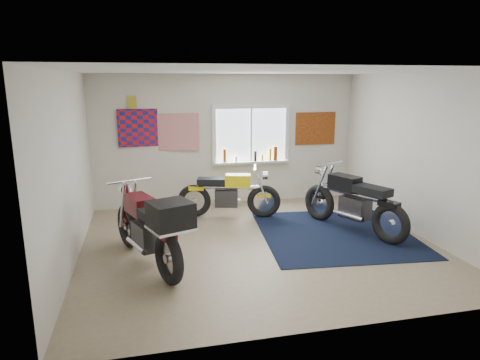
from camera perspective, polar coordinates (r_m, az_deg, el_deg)
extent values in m
plane|color=#9E896B|center=(6.94, 2.48, -8.56)|extent=(5.50, 5.50, 0.00)
plane|color=white|center=(6.45, 2.72, 14.33)|extent=(5.50, 5.50, 0.00)
plane|color=silver|center=(8.97, -1.69, 5.33)|extent=(5.50, 0.00, 5.50)
plane|color=silver|center=(4.27, 11.59, -3.60)|extent=(5.50, 0.00, 5.50)
plane|color=silver|center=(6.41, -21.83, 1.28)|extent=(0.00, 5.00, 5.00)
plane|color=silver|center=(7.76, 22.60, 3.12)|extent=(0.00, 5.00, 5.00)
cube|color=black|center=(7.56, 12.63, -6.98)|extent=(2.74, 2.83, 0.01)
cube|color=white|center=(9.05, 1.45, 6.04)|extent=(1.50, 0.02, 1.10)
cube|color=white|center=(8.98, 1.49, 9.77)|extent=(1.66, 0.06, 0.08)
cube|color=white|center=(9.13, 1.45, 2.35)|extent=(1.66, 0.06, 0.08)
cube|color=white|center=(8.87, -3.50, 5.88)|extent=(0.08, 0.06, 1.10)
cube|color=white|center=(9.26, 6.24, 6.13)|extent=(0.08, 0.06, 1.10)
cube|color=white|center=(9.04, 1.47, 6.03)|extent=(0.04, 0.06, 1.10)
cube|color=white|center=(9.07, 1.55, 2.41)|extent=(1.60, 0.16, 0.04)
cylinder|color=brown|center=(8.90, -2.06, 3.25)|extent=(0.07, 0.07, 0.28)
cylinder|color=silver|center=(8.96, -0.52, 2.81)|extent=(0.06, 0.06, 0.12)
cylinder|color=black|center=(9.05, 2.05, 3.22)|extent=(0.06, 0.06, 0.22)
cylinder|color=gold|center=(9.10, 2.99, 3.01)|extent=(0.05, 0.05, 0.14)
cylinder|color=brown|center=(9.17, 4.75, 3.57)|extent=(0.09, 0.09, 0.30)
cylinder|color=#AD7D17|center=(9.14, 4.05, 3.41)|extent=(0.05, 0.05, 0.26)
plane|color=red|center=(8.74, -12.75, 6.80)|extent=(1.00, 0.07, 1.00)
plane|color=red|center=(8.76, -8.44, 6.33)|extent=(0.90, 0.09, 0.90)
cube|color=#9E972D|center=(8.71, -14.25, 10.00)|extent=(0.18, 0.02, 0.24)
cube|color=#A54C14|center=(9.50, 10.03, 6.79)|extent=(0.90, 0.03, 0.70)
torus|color=black|center=(8.18, 3.20, -2.87)|extent=(0.65, 0.28, 0.64)
torus|color=black|center=(8.25, -6.12, -2.79)|extent=(0.65, 0.28, 0.64)
cylinder|color=silver|center=(8.18, 3.20, -2.87)|extent=(0.13, 0.12, 0.10)
cylinder|color=silver|center=(8.25, -6.12, -2.79)|extent=(0.13, 0.12, 0.10)
cylinder|color=silver|center=(8.11, -1.49, -0.96)|extent=(1.18, 0.38, 0.09)
cube|color=#2D2C2F|center=(8.17, -1.82, -2.38)|extent=(0.48, 0.37, 0.32)
cylinder|color=silver|center=(8.34, -1.75, -2.74)|extent=(0.52, 0.20, 0.07)
cube|color=yellow|center=(8.07, -0.28, -0.05)|extent=(0.52, 0.36, 0.23)
cube|color=black|center=(8.11, -3.85, -0.16)|extent=(0.57, 0.39, 0.11)
cube|color=yellow|center=(8.17, -5.83, -1.06)|extent=(0.31, 0.22, 0.08)
cube|color=yellow|center=(8.14, 3.21, -2.10)|extent=(0.29, 0.20, 0.05)
cylinder|color=silver|center=(8.02, 2.03, 1.66)|extent=(0.18, 0.58, 0.03)
cylinder|color=silver|center=(8.05, 3.38, 0.59)|extent=(0.13, 0.17, 0.15)
torus|color=black|center=(8.14, 10.53, -2.98)|extent=(0.41, 0.68, 0.68)
torus|color=black|center=(7.26, 19.44, -5.51)|extent=(0.41, 0.68, 0.68)
cylinder|color=silver|center=(8.14, 10.53, -2.98)|extent=(0.15, 0.15, 0.12)
cylinder|color=silver|center=(7.26, 19.44, -5.51)|extent=(0.15, 0.15, 0.12)
cylinder|color=silver|center=(7.59, 14.86, -1.75)|extent=(0.65, 1.29, 0.10)
cube|color=#2D2C2F|center=(7.62, 15.08, -3.57)|extent=(0.48, 0.57, 0.37)
cylinder|color=silver|center=(7.52, 14.21, -4.61)|extent=(0.31, 0.58, 0.08)
cube|color=black|center=(7.67, 13.79, -0.36)|extent=(0.48, 0.61, 0.26)
cube|color=black|center=(7.34, 17.25, -1.35)|extent=(0.52, 0.67, 0.13)
cube|color=black|center=(7.20, 19.27, -3.03)|extent=(0.29, 0.37, 0.09)
cube|color=black|center=(8.11, 10.57, -2.09)|extent=(0.26, 0.34, 0.05)
cylinder|color=silver|center=(7.84, 11.81, 2.14)|extent=(0.63, 0.31, 0.04)
cylinder|color=silver|center=(8.01, 10.59, 1.17)|extent=(0.20, 0.17, 0.17)
torus|color=black|center=(6.95, -14.70, -5.90)|extent=(0.38, 0.71, 0.71)
torus|color=black|center=(5.62, -9.47, -10.25)|extent=(0.38, 0.71, 0.71)
cylinder|color=silver|center=(6.95, -14.70, -5.90)|extent=(0.14, 0.15, 0.12)
cylinder|color=silver|center=(5.62, -9.47, -10.25)|extent=(0.14, 0.15, 0.12)
cylinder|color=silver|center=(6.17, -12.52, -5.02)|extent=(0.58, 1.31, 0.10)
cube|color=#2D2C2F|center=(6.20, -12.23, -7.26)|extent=(0.46, 0.56, 0.37)
cylinder|color=silver|center=(6.18, -13.69, -8.47)|extent=(0.28, 0.59, 0.08)
cube|color=#470B0E|center=(6.30, -13.24, -3.23)|extent=(0.46, 0.61, 0.26)
cube|color=black|center=(5.79, -11.20, -4.80)|extent=(0.50, 0.67, 0.13)
cube|color=#470B0E|center=(5.56, -9.82, -7.17)|extent=(0.28, 0.37, 0.09)
cube|color=#470B0E|center=(6.91, -14.76, -4.88)|extent=(0.25, 0.34, 0.05)
cylinder|color=silver|center=(6.57, -14.52, -0.10)|extent=(0.64, 0.28, 0.04)
cylinder|color=silver|center=(6.81, -15.04, -1.17)|extent=(0.20, 0.16, 0.17)
cube|color=black|center=(5.32, -9.23, -4.62)|extent=(0.62, 0.60, 0.33)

